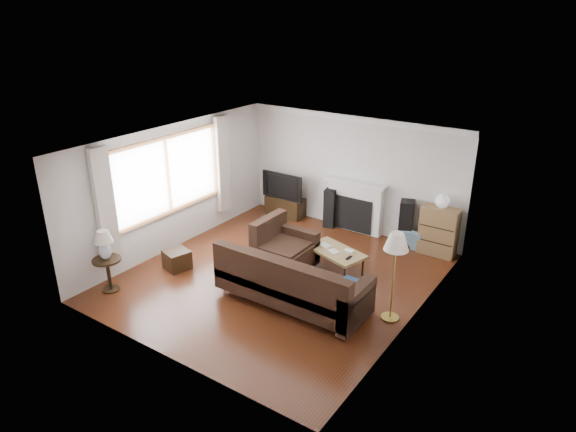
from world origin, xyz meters
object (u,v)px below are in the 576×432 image
Objects in this scene: coffee_table at (335,261)px; floor_lamp at (394,277)px; tv_stand at (285,206)px; side_table at (109,275)px; bookshelf at (439,231)px; sectional_sofa at (292,280)px.

floor_lamp reaches higher than coffee_table.
tv_stand is 0.62× the size of floor_lamp.
side_table is at bearing -97.24° from tv_stand.
floor_lamp is 2.44× the size of side_table.
side_table is at bearing -156.23° from floor_lamp.
tv_stand is 3.63m from bookshelf.
bookshelf is (3.62, 0.03, 0.26)m from tv_stand.
side_table is (-2.88, -2.79, 0.09)m from coffee_table.
sectional_sofa is 1.87× the size of floor_lamp.
coffee_table is at bearing 149.76° from floor_lamp.
sectional_sofa is 4.56× the size of side_table.
tv_stand is 4.55m from side_table.
floor_lamp is (0.17, -2.62, 0.25)m from bookshelf.
side_table is (-0.57, -4.52, 0.07)m from tv_stand.
sectional_sofa is 2.49× the size of coffee_table.
bookshelf is 2.21m from coffee_table.
bookshelf reaches higher than side_table.
side_table is at bearing -119.02° from coffee_table.
coffee_table is at bearing 88.50° from sectional_sofa.
tv_stand is 1.51× the size of side_table.
bookshelf is at bearing 47.28° from side_table.
bookshelf is at bearing 0.47° from tv_stand.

